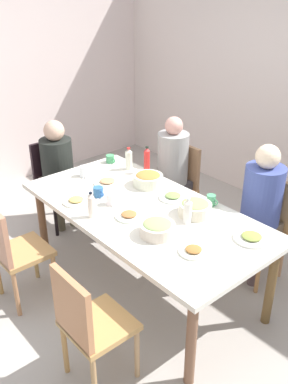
{
  "coord_description": "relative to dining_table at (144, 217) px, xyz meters",
  "views": [
    {
      "loc": [
        2.26,
        -1.94,
        2.43
      ],
      "look_at": [
        0.0,
        0.0,
        0.91
      ],
      "focal_mm": 40.11,
      "sensor_mm": 36.0,
      "label": 1
    }
  ],
  "objects": [
    {
      "name": "bowl_2",
      "position": [
        -0.3,
        0.31,
        0.13
      ],
      "size": [
        0.27,
        0.27,
        0.12
      ],
      "color": "beige",
      "rests_on": "dining_table"
    },
    {
      "name": "person_0",
      "position": [
        0.53,
        0.82,
        0.06
      ],
      "size": [
        0.33,
        0.33,
        1.25
      ],
      "color": "#554344",
      "rests_on": "ground_plane"
    },
    {
      "name": "ground_plane",
      "position": [
        0.0,
        0.0,
        -0.69
      ],
      "size": [
        6.53,
        6.53,
        0.0
      ],
      "primitive_type": "plane",
      "color": "#A79E96"
    },
    {
      "name": "plate_2",
      "position": [
        0.02,
        -0.17,
        0.09
      ],
      "size": [
        0.22,
        0.22,
        0.04
      ],
      "color": "silver",
      "rests_on": "dining_table"
    },
    {
      "name": "bowl_1",
      "position": [
        0.33,
        0.24,
        0.13
      ],
      "size": [
        0.26,
        0.26,
        0.12
      ],
      "color": "beige",
      "rests_on": "dining_table"
    },
    {
      "name": "chair_4",
      "position": [
        -1.44,
        0.0,
        -0.17
      ],
      "size": [
        0.4,
        0.4,
        0.9
      ],
      "color": "black",
      "rests_on": "ground_plane"
    },
    {
      "name": "cup_4",
      "position": [
        -0.23,
        -0.16,
        0.12
      ],
      "size": [
        0.11,
        0.08,
        0.1
      ],
      "color": "white",
      "rests_on": "dining_table"
    },
    {
      "name": "bowl_0",
      "position": [
        0.35,
        -0.18,
        0.13
      ],
      "size": [
        0.26,
        0.26,
        0.11
      ],
      "color": "beige",
      "rests_on": "dining_table"
    },
    {
      "name": "chair_0",
      "position": [
        0.53,
        0.91,
        -0.17
      ],
      "size": [
        0.4,
        0.4,
        0.9
      ],
      "color": "#AE7F4C",
      "rests_on": "ground_plane"
    },
    {
      "name": "bottle_1",
      "position": [
        0.37,
        0.11,
        0.17
      ],
      "size": [
        0.06,
        0.06,
        0.21
      ],
      "color": "silver",
      "rests_on": "dining_table"
    },
    {
      "name": "person_4",
      "position": [
        -1.35,
        0.0,
        0.02
      ],
      "size": [
        0.32,
        0.32,
        1.16
      ],
      "color": "#515444",
      "rests_on": "ground_plane"
    },
    {
      "name": "bottle_0",
      "position": [
        -0.51,
        0.47,
        0.19
      ],
      "size": [
        0.06,
        0.06,
        0.26
      ],
      "color": "red",
      "rests_on": "dining_table"
    },
    {
      "name": "plate_4",
      "position": [
        0.02,
        0.3,
        0.09
      ],
      "size": [
        0.23,
        0.23,
        0.04
      ],
      "color": "silver",
      "rests_on": "dining_table"
    },
    {
      "name": "person_1",
      "position": [
        -0.53,
        0.82,
        0.04
      ],
      "size": [
        0.31,
        0.31,
        1.23
      ],
      "color": "#40493C",
      "rests_on": "ground_plane"
    },
    {
      "name": "cup_2",
      "position": [
        -0.83,
        -0.02,
        0.12
      ],
      "size": [
        0.12,
        0.08,
        0.1
      ],
      "color": "white",
      "rests_on": "dining_table"
    },
    {
      "name": "cup_3",
      "position": [
        -0.93,
        0.36,
        0.11
      ],
      "size": [
        0.12,
        0.08,
        0.08
      ],
      "color": "#44955E",
      "rests_on": "dining_table"
    },
    {
      "name": "chair_2",
      "position": [
        0.53,
        -0.91,
        -0.17
      ],
      "size": [
        0.4,
        0.4,
        0.9
      ],
      "color": "#B4864B",
      "rests_on": "ground_plane"
    },
    {
      "name": "cup_1",
      "position": [
        0.31,
        0.45,
        0.12
      ],
      "size": [
        0.11,
        0.07,
        0.09
      ],
      "color": "#459063",
      "rests_on": "dining_table"
    },
    {
      "name": "chair_1",
      "position": [
        -0.53,
        0.91,
        -0.17
      ],
      "size": [
        0.4,
        0.4,
        0.9
      ],
      "color": "#AD7D4D",
      "rests_on": "ground_plane"
    },
    {
      "name": "plate_1",
      "position": [
        0.83,
        0.29,
        0.09
      ],
      "size": [
        0.26,
        0.26,
        0.04
      ],
      "color": "silver",
      "rests_on": "dining_table"
    },
    {
      "name": "plate_5",
      "position": [
        0.67,
        -0.14,
        0.09
      ],
      "size": [
        0.2,
        0.2,
        0.04
      ],
      "color": "white",
      "rests_on": "dining_table"
    },
    {
      "name": "chair_3",
      "position": [
        -0.53,
        -0.91,
        -0.17
      ],
      "size": [
        0.4,
        0.4,
        0.9
      ],
      "color": "#AD814C",
      "rests_on": "ground_plane"
    },
    {
      "name": "bottle_2",
      "position": [
        -0.69,
        0.4,
        0.17
      ],
      "size": [
        0.07,
        0.07,
        0.22
      ],
      "color": "silver",
      "rests_on": "dining_table"
    },
    {
      "name": "plate_0",
      "position": [
        -0.56,
        0.05,
        0.09
      ],
      "size": [
        0.24,
        0.24,
        0.04
      ],
      "color": "silver",
      "rests_on": "dining_table"
    },
    {
      "name": "dining_table",
      "position": [
        0.0,
        0.0,
        0.0
      ],
      "size": [
        2.11,
        1.06,
        0.76
      ],
      "color": "silver",
      "rests_on": "ground_plane"
    },
    {
      "name": "plate_3",
      "position": [
        -0.44,
        -0.35,
        0.09
      ],
      "size": [
        0.22,
        0.22,
        0.04
      ],
      "color": "white",
      "rests_on": "dining_table"
    },
    {
      "name": "bottle_3",
      "position": [
        -0.17,
        -0.39,
        0.17
      ],
      "size": [
        0.05,
        0.05,
        0.21
      ],
      "color": "silver",
      "rests_on": "dining_table"
    },
    {
      "name": "cup_0",
      "position": [
        -0.41,
        -0.15,
        0.11
      ],
      "size": [
        0.12,
        0.08,
        0.08
      ],
      "color": "#2E5F94",
      "rests_on": "dining_table"
    }
  ]
}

